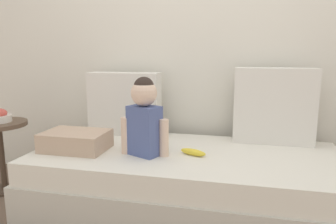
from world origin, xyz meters
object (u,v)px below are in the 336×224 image
banana (193,152)px  throw_pillow_left (125,104)px  throw_pillow_right (274,106)px  couch (186,183)px  folded_blanket (76,141)px  side_table (0,139)px  toddler (144,116)px

banana → throw_pillow_left: bearing=145.6°
throw_pillow_left → throw_pillow_right: 1.08m
couch → folded_blanket: bearing=-171.0°
throw_pillow_left → side_table: (-0.85, -0.33, -0.24)m
couch → toddler: bearing=-155.9°
folded_blanket → side_table: same height
throw_pillow_right → banana: size_ratio=3.13×
banana → folded_blanket: 0.75m
couch → banana: (0.05, -0.06, 0.23)m
throw_pillow_left → toddler: bearing=-56.6°
couch → throw_pillow_right: (0.54, 0.35, 0.47)m
toddler → folded_blanket: bearing=-179.6°
couch → toddler: size_ratio=4.13×
couch → throw_pillow_right: 0.79m
toddler → side_table: bearing=173.7°
toddler → side_table: size_ratio=0.89×
throw_pillow_right → side_table: size_ratio=0.99×
banana → folded_blanket: bearing=-175.8°
couch → throw_pillow_left: 0.78m
folded_blanket → throw_pillow_left: bearing=70.5°
throw_pillow_left → banana: size_ratio=3.19×
throw_pillow_right → banana: (-0.49, -0.40, -0.24)m
toddler → banana: size_ratio=2.79×
throw_pillow_right → folded_blanket: size_ratio=1.33×
throw_pillow_left → banana: throw_pillow_left is taller
toddler → banana: bearing=10.0°
toddler → banana: 0.37m
toddler → throw_pillow_right: bearing=30.1°
throw_pillow_right → throw_pillow_left: bearing=180.0°
folded_blanket → side_table: 0.71m
throw_pillow_left → side_table: throw_pillow_left is taller
throw_pillow_left → banana: 0.74m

